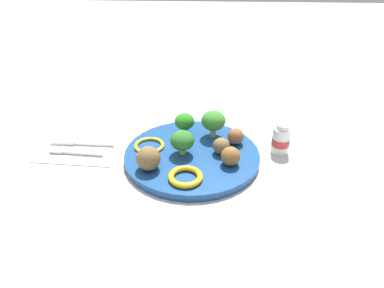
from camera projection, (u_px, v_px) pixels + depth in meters
name	position (u px, v px, depth m)	size (l,w,h in m)	color
ground_plane	(192.00, 159.00, 0.73)	(4.00, 4.00, 0.00)	#B2B2AD
plate	(192.00, 155.00, 0.72)	(0.28, 0.28, 0.02)	navy
broccoli_floret_back_left	(184.00, 122.00, 0.77)	(0.04, 0.04, 0.05)	#99CF80
broccoli_floret_near_rim	(213.00, 121.00, 0.75)	(0.05, 0.05, 0.06)	#90C474
broccoli_floret_front_right	(182.00, 141.00, 0.70)	(0.05, 0.05, 0.05)	#8DCC66
meatball_front_right	(230.00, 156.00, 0.67)	(0.04, 0.04, 0.04)	brown
meatball_near_rim	(236.00, 136.00, 0.74)	(0.04, 0.04, 0.04)	brown
meatball_back_right	(148.00, 158.00, 0.65)	(0.05, 0.05, 0.05)	brown
meatball_back_left	(221.00, 146.00, 0.71)	(0.03, 0.03, 0.03)	brown
pepper_ring_front_left	(186.00, 177.00, 0.64)	(0.06, 0.06, 0.01)	yellow
pepper_ring_mid_left	(149.00, 145.00, 0.73)	(0.06, 0.06, 0.01)	yellow
napkin	(80.00, 149.00, 0.75)	(0.17, 0.12, 0.01)	white
fork	(73.00, 151.00, 0.74)	(0.12, 0.03, 0.01)	silver
knife	(80.00, 142.00, 0.77)	(0.15, 0.02, 0.01)	white
yogurt_bottle	(281.00, 140.00, 0.73)	(0.04, 0.04, 0.07)	white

